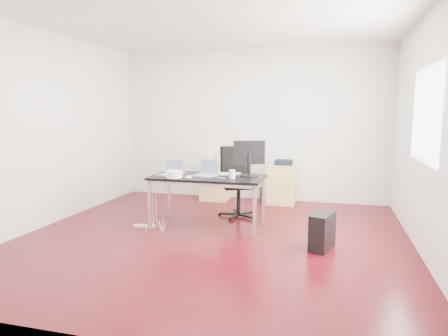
% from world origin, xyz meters
% --- Properties ---
extents(room_shell, '(5.00, 5.00, 5.00)m').
position_xyz_m(room_shell, '(0.04, 0.00, 1.40)').
color(room_shell, '#3A060D').
rests_on(room_shell, ground).
extents(desk, '(1.60, 0.80, 0.73)m').
position_xyz_m(desk, '(-0.23, 0.50, 0.68)').
color(desk, black).
rests_on(desk, ground).
extents(office_chair, '(0.63, 0.65, 1.08)m').
position_xyz_m(office_chair, '(0.05, 1.19, 0.61)').
color(office_chair, black).
rests_on(office_chair, ground).
extents(filing_cabinet_left, '(0.50, 0.50, 0.70)m').
position_xyz_m(filing_cabinet_left, '(-0.61, 2.23, 0.35)').
color(filing_cabinet_left, tan).
rests_on(filing_cabinet_left, ground).
extents(filing_cabinet_right, '(0.50, 0.50, 0.70)m').
position_xyz_m(filing_cabinet_right, '(0.62, 2.23, 0.35)').
color(filing_cabinet_right, tan).
rests_on(filing_cabinet_right, ground).
extents(pc_tower, '(0.32, 0.49, 0.44)m').
position_xyz_m(pc_tower, '(1.40, -0.08, 0.22)').
color(pc_tower, black).
rests_on(pc_tower, ground).
extents(wastebasket, '(0.25, 0.25, 0.28)m').
position_xyz_m(wastebasket, '(0.34, 2.21, 0.14)').
color(wastebasket, black).
rests_on(wastebasket, ground).
extents(power_strip, '(0.31, 0.11, 0.04)m').
position_xyz_m(power_strip, '(-1.09, 0.19, 0.02)').
color(power_strip, white).
rests_on(power_strip, ground).
extents(laptop_left, '(0.38, 0.32, 0.23)m').
position_xyz_m(laptop_left, '(-0.76, 0.45, 0.79)').
color(laptop_left, silver).
rests_on(laptop_left, desk).
extents(laptop_right, '(0.39, 0.34, 0.23)m').
position_xyz_m(laptop_right, '(-0.25, 0.52, 0.79)').
color(laptop_right, silver).
rests_on(laptop_right, desk).
extents(monitor, '(0.43, 0.26, 0.51)m').
position_xyz_m(monitor, '(0.34, 0.65, 1.01)').
color(monitor, black).
rests_on(monitor, desk).
extents(keyboard, '(0.46, 0.26, 0.02)m').
position_xyz_m(keyboard, '(-0.01, 0.72, 0.74)').
color(keyboard, white).
rests_on(keyboard, desk).
extents(cup_white, '(0.10, 0.10, 0.12)m').
position_xyz_m(cup_white, '(0.16, 0.40, 0.79)').
color(cup_white, white).
rests_on(cup_white, desk).
extents(cup_brown, '(0.08, 0.08, 0.10)m').
position_xyz_m(cup_brown, '(0.12, 0.52, 0.78)').
color(cup_brown, '#56321D').
rests_on(cup_brown, desk).
extents(cable_coil, '(0.24, 0.24, 0.11)m').
position_xyz_m(cable_coil, '(-0.62, 0.21, 0.78)').
color(cable_coil, white).
rests_on(cable_coil, desk).
extents(power_adapter, '(0.07, 0.07, 0.03)m').
position_xyz_m(power_adapter, '(-0.44, 0.27, 0.74)').
color(power_adapter, white).
rests_on(power_adapter, desk).
extents(speaker, '(0.10, 0.09, 0.18)m').
position_xyz_m(speaker, '(-0.61, 2.25, 0.79)').
color(speaker, '#9E9E9E').
rests_on(speaker, filing_cabinet_left).
extents(navy_garment, '(0.31, 0.25, 0.09)m').
position_xyz_m(navy_garment, '(0.65, 2.25, 0.74)').
color(navy_garment, black).
rests_on(navy_garment, filing_cabinet_right).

